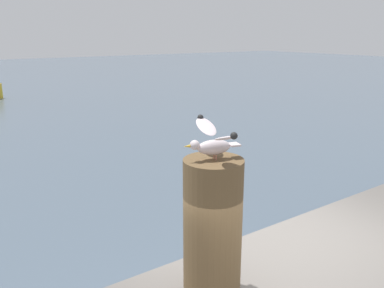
{
  "coord_description": "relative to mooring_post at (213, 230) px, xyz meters",
  "views": [
    {
      "loc": [
        -2.46,
        -2.52,
        3.57
      ],
      "look_at": [
        -0.9,
        -0.27,
        2.81
      ],
      "focal_mm": 37.59,
      "sensor_mm": 36.0,
      "label": 1
    }
  ],
  "objects": [
    {
      "name": "mooring_post",
      "position": [
        0.0,
        0.0,
        0.0
      ],
      "size": [
        0.41,
        0.41,
        1.03
      ],
      "primitive_type": "cylinder",
      "color": "brown",
      "rests_on": "harbor_quay"
    },
    {
      "name": "seagull",
      "position": [
        -0.0,
        0.0,
        0.64
      ],
      "size": [
        0.39,
        0.59,
        0.25
      ],
      "color": "tan",
      "rests_on": "mooring_post"
    }
  ]
}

